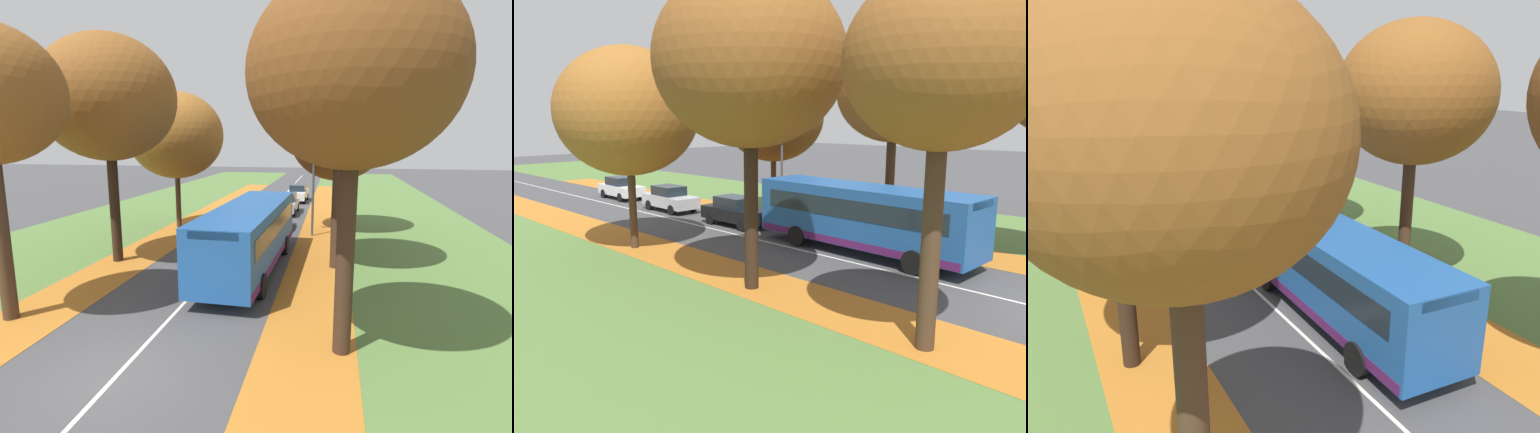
{
  "view_description": "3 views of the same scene",
  "coord_description": "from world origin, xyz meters",
  "views": [
    {
      "loc": [
        5.18,
        -8.42,
        5.81
      ],
      "look_at": [
        1.39,
        11.1,
        2.03
      ],
      "focal_mm": 28.0,
      "sensor_mm": 36.0,
      "label": 1
    },
    {
      "loc": [
        -16.6,
        -3.37,
        5.86
      ],
      "look_at": [
        -0.35,
        12.62,
        1.38
      ],
      "focal_mm": 35.0,
      "sensor_mm": 36.0,
      "label": 2
    },
    {
      "loc": [
        -6.88,
        -4.12,
        8.01
      ],
      "look_at": [
        1.88,
        13.06,
        2.31
      ],
      "focal_mm": 35.0,
      "sensor_mm": 36.0,
      "label": 3
    }
  ],
  "objects": [
    {
      "name": "leaf_litter_right",
      "position": [
        4.6,
        14.0,
        0.01
      ],
      "size": [
        2.8,
        60.0,
        0.0
      ],
      "primitive_type": "cube",
      "color": "#B26B23",
      "rests_on": "grass_verge_right"
    },
    {
      "name": "leaf_litter_left",
      "position": [
        -4.6,
        14.0,
        0.01
      ],
      "size": [
        2.8,
        60.0,
        0.0
      ],
      "primitive_type": "cube",
      "color": "#B26B23",
      "rests_on": "grass_verge_left"
    },
    {
      "name": "bus",
      "position": [
        1.57,
        8.73,
        1.7
      ],
      "size": [
        2.86,
        10.46,
        2.98
      ],
      "color": "#1E5199",
      "rests_on": "ground"
    },
    {
      "name": "car_silver_following",
      "position": [
        1.5,
        23.49,
        0.81
      ],
      "size": [
        1.84,
        4.23,
        1.62
      ],
      "color": "#B7BABF",
      "rests_on": "ground"
    },
    {
      "name": "tree_right_mid",
      "position": [
        5.37,
        17.94,
        6.0
      ],
      "size": [
        6.05,
        6.05,
        8.73
      ],
      "color": "#422D1E",
      "rests_on": "ground"
    },
    {
      "name": "car_black_lead",
      "position": [
        1.48,
        17.07,
        0.81
      ],
      "size": [
        1.82,
        4.22,
        1.62
      ],
      "color": "black",
      "rests_on": "ground"
    },
    {
      "name": "road_centre_line",
      "position": [
        0.0,
        20.0,
        0.0
      ],
      "size": [
        0.12,
        80.0,
        0.01
      ],
      "primitive_type": "cube",
      "color": "silver",
      "rests_on": "ground"
    },
    {
      "name": "grass_verge_right",
      "position": [
        9.2,
        20.0,
        0.0
      ],
      "size": [
        12.0,
        90.0,
        0.01
      ],
      "primitive_type": "cube",
      "color": "#517538",
      "rests_on": "ground"
    },
    {
      "name": "streetlamp_right",
      "position": [
        3.67,
        15.96,
        3.74
      ],
      "size": [
        1.89,
        0.28,
        6.0
      ],
      "color": "#47474C",
      "rests_on": "ground"
    },
    {
      "name": "tree_left_nearest",
      "position": [
        -5.19,
        2.22,
        7.13
      ],
      "size": [
        4.69,
        4.69,
        9.3
      ],
      "color": "#422D1E",
      "rests_on": "ground"
    },
    {
      "name": "tree_right_near",
      "position": [
        5.38,
        9.81,
        7.18
      ],
      "size": [
        5.57,
        5.57,
        9.72
      ],
      "color": "#422D1E",
      "rests_on": "ground"
    },
    {
      "name": "grass_verge_left",
      "position": [
        -9.2,
        20.0,
        0.0
      ],
      "size": [
        12.0,
        90.0,
        0.01
      ],
      "primitive_type": "cube",
      "color": "#517538",
      "rests_on": "ground"
    },
    {
      "name": "tree_left_mid",
      "position": [
        -5.05,
        16.76,
        6.15
      ],
      "size": [
        6.23,
        6.23,
        8.96
      ],
      "color": "#422D1E",
      "rests_on": "ground"
    },
    {
      "name": "car_white_third_in_line",
      "position": [
        1.84,
        30.3,
        0.81
      ],
      "size": [
        1.88,
        4.25,
        1.62
      ],
      "color": "silver",
      "rests_on": "ground"
    },
    {
      "name": "tree_left_near",
      "position": [
        -5.09,
        8.85,
        7.69
      ],
      "size": [
        6.3,
        6.3,
        10.55
      ],
      "color": "black",
      "rests_on": "ground"
    }
  ]
}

